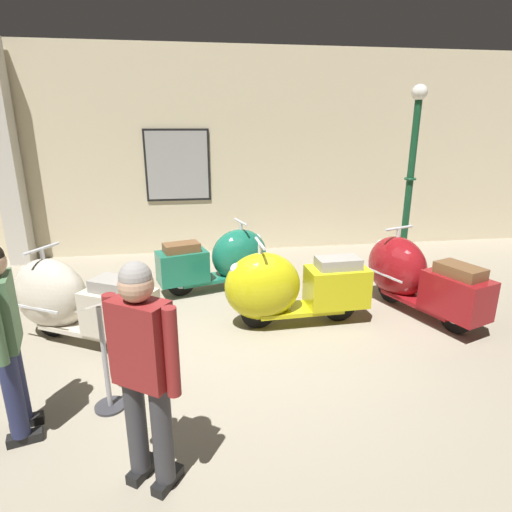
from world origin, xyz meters
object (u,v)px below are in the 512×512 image
lamppost (409,187)px  info_stanchion (105,364)px  visitor_0 (4,331)px  visitor_1 (143,364)px  scooter_0 (71,300)px  scooter_2 (286,287)px  scooter_1 (223,259)px  scooter_3 (413,276)px

lamppost → info_stanchion: bearing=-145.5°
visitor_0 → visitor_1: 1.29m
scooter_0 → visitor_1: visitor_1 is taller
lamppost → info_stanchion: lamppost is taller
lamppost → visitor_1: (-3.83, -3.86, -0.53)m
scooter_0 → visitor_1: (1.09, -2.28, 0.46)m
scooter_2 → lamppost: lamppost is taller
scooter_0 → info_stanchion: (0.63, -1.36, -0.07)m
scooter_0 → visitor_0: 1.68m
visitor_0 → info_stanchion: visitor_0 is taller
scooter_1 → scooter_3: size_ratio=0.94×
visitor_0 → visitor_1: visitor_1 is taller
visitor_1 → scooter_0: bearing=59.4°
visitor_0 → scooter_3: bearing=7.5°
scooter_0 → scooter_3: bearing=-148.7°
lamppost → info_stanchion: size_ratio=2.84×
scooter_0 → visitor_0: size_ratio=1.13×
info_stanchion → scooter_1: bearing=65.9°
scooter_3 → scooter_2: bearing=75.6°
scooter_1 → visitor_0: 3.60m
scooter_0 → scooter_2: 2.56m
scooter_0 → visitor_0: (-0.02, -1.62, 0.44)m
scooter_3 → visitor_0: visitor_0 is taller
lamppost → scooter_2: bearing=-146.6°
scooter_1 → scooter_3: bearing=-41.9°
lamppost → visitor_1: 5.46m
lamppost → info_stanchion: 5.31m
scooter_3 → lamppost: (0.56, 1.38, 0.99)m
scooter_2 → info_stanchion: 2.38m
visitor_1 → info_stanchion: (-0.46, 0.91, -0.52)m
info_stanchion → lamppost: bearing=34.5°
lamppost → visitor_1: bearing=-134.8°
scooter_0 → visitor_1: bearing=144.3°
scooter_1 → scooter_2: scooter_2 is taller
scooter_2 → lamppost: bearing=-149.0°
scooter_1 → visitor_1: (-0.78, -3.68, 0.49)m
scooter_1 → lamppost: 3.22m
scooter_2 → visitor_0: bearing=30.1°
visitor_0 → info_stanchion: size_ratio=1.54×
scooter_1 → visitor_1: bearing=-118.0°
scooter_1 → scooter_2: 1.54m
scooter_1 → scooter_2: bearing=-79.4°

